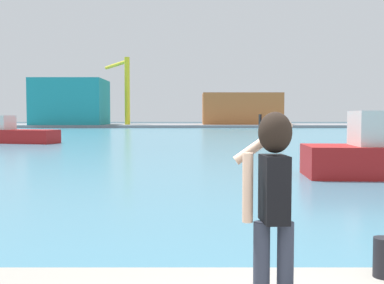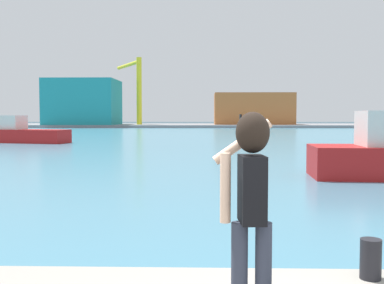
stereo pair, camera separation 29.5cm
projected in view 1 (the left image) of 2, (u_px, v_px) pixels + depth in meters
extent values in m
plane|color=#334751|center=(201.00, 136.00, 53.28)|extent=(220.00, 220.00, 0.00)
cube|color=teal|center=(200.00, 135.00, 55.28)|extent=(140.00, 100.00, 0.02)
cube|color=gray|center=(197.00, 125.00, 95.20)|extent=(140.00, 20.00, 0.51)
cylinder|color=#2D3342|center=(262.00, 270.00, 3.98)|extent=(0.14, 0.14, 0.82)
cylinder|color=#2D3342|center=(285.00, 270.00, 3.98)|extent=(0.14, 0.14, 0.82)
cube|color=black|center=(274.00, 189.00, 3.94)|extent=(0.22, 0.35, 0.56)
sphere|color=#E0B293|center=(275.00, 134.00, 3.91)|extent=(0.22, 0.22, 0.22)
ellipsoid|color=black|center=(275.00, 132.00, 3.89)|extent=(0.28, 0.26, 0.34)
cylinder|color=#E0B293|center=(248.00, 188.00, 3.94)|extent=(0.09, 0.09, 0.58)
cylinder|color=#E0B293|center=(263.00, 142.00, 4.13)|extent=(0.53, 0.12, 0.40)
cube|color=black|center=(260.00, 122.00, 4.24)|extent=(0.02, 0.07, 0.14)
cylinder|color=black|center=(384.00, 257.00, 5.00)|extent=(0.22, 0.22, 0.42)
cube|color=#B21919|center=(6.00, 136.00, 39.60)|extent=(9.28, 4.50, 1.11)
cube|color=teal|center=(71.00, 102.00, 91.27)|extent=(13.17, 11.52, 8.66)
cube|color=#B26633|center=(242.00, 109.00, 94.38)|extent=(15.37, 9.19, 6.14)
cylinder|color=yellow|center=(128.00, 91.00, 90.96)|extent=(1.00, 1.00, 12.92)
cylinder|color=yellow|center=(116.00, 65.00, 96.90)|extent=(6.85, 12.85, 0.70)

